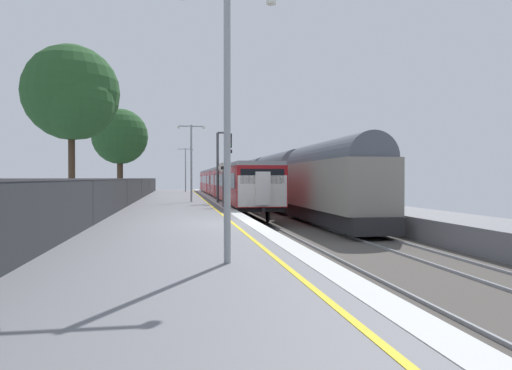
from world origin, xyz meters
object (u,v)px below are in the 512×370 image
object	(u,v)px
platform_lamp_near	(227,101)
speed_limit_sign	(223,179)
freight_train_adjacent_track	(265,179)
signal_gantry	(222,158)
background_tree_centre	(73,96)
platform_lamp_far	(185,166)
background_tree_left	(120,138)
platform_lamp_mid	(191,156)
commuter_train_at_platform	(224,183)

from	to	relation	value
platform_lamp_near	speed_limit_sign	bearing A→B (deg)	84.84
freight_train_adjacent_track	signal_gantry	bearing A→B (deg)	-113.03
platform_lamp_near	background_tree_centre	world-z (taller)	background_tree_centre
platform_lamp_far	background_tree_left	size ratio (longest dim) A/B	0.79
platform_lamp_near	platform_lamp_mid	xyz separation A→B (m)	(-0.00, 25.11, 0.02)
freight_train_adjacent_track	platform_lamp_near	distance (m)	37.26
platform_lamp_near	signal_gantry	bearing A→B (deg)	85.01
background_tree_left	signal_gantry	bearing A→B (deg)	-27.11
signal_gantry	speed_limit_sign	bearing A→B (deg)	-94.32
speed_limit_sign	background_tree_left	size ratio (longest dim) A/B	0.38
speed_limit_sign	platform_lamp_near	xyz separation A→B (m)	(-1.68, -18.62, 1.59)
platform_lamp_near	platform_lamp_mid	distance (m)	25.11
commuter_train_at_platform	background_tree_centre	distance (m)	24.33
freight_train_adjacent_track	platform_lamp_far	distance (m)	15.78
commuter_train_at_platform	platform_lamp_near	bearing A→B (deg)	-95.51
platform_lamp_near	platform_lamp_far	bearing A→B (deg)	90.00
speed_limit_sign	background_tree_centre	distance (m)	9.53
platform_lamp_mid	background_tree_centre	world-z (taller)	background_tree_centre
commuter_train_at_platform	platform_lamp_far	xyz separation A→B (m)	(-3.53, 13.65, 1.96)
platform_lamp_near	background_tree_left	world-z (taller)	background_tree_left
platform_lamp_near	platform_lamp_mid	bearing A→B (deg)	90.00
commuter_train_at_platform	signal_gantry	xyz separation A→B (m)	(-1.47, -13.00, 1.83)
speed_limit_sign	platform_lamp_near	distance (m)	18.76
commuter_train_at_platform	platform_lamp_mid	size ratio (longest dim) A/B	7.62
signal_gantry	platform_lamp_far	bearing A→B (deg)	94.41
background_tree_centre	platform_lamp_far	bearing A→B (deg)	80.48
platform_lamp_mid	freight_train_adjacent_track	bearing A→B (deg)	56.40
freight_train_adjacent_track	background_tree_centre	world-z (taller)	background_tree_centre
commuter_train_at_platform	freight_train_adjacent_track	world-z (taller)	freight_train_adjacent_track
platform_lamp_mid	platform_lamp_far	world-z (taller)	platform_lamp_mid
platform_lamp_mid	platform_lamp_far	xyz separation A→B (m)	(0.00, 25.11, -0.06)
platform_lamp_far	background_tree_centre	bearing A→B (deg)	-99.52
freight_train_adjacent_track	platform_lamp_far	bearing A→B (deg)	118.67
platform_lamp_near	platform_lamp_far	xyz separation A→B (m)	(-0.00, 50.22, -0.04)
commuter_train_at_platform	signal_gantry	bearing A→B (deg)	-96.46
platform_lamp_mid	platform_lamp_near	bearing A→B (deg)	-90.00
commuter_train_at_platform	platform_lamp_near	world-z (taller)	platform_lamp_near
freight_train_adjacent_track	platform_lamp_mid	xyz separation A→B (m)	(-7.53, -11.34, 1.69)
commuter_train_at_platform	signal_gantry	world-z (taller)	signal_gantry
freight_train_adjacent_track	platform_lamp_mid	world-z (taller)	platform_lamp_mid
platform_lamp_near	background_tree_left	size ratio (longest dim) A/B	0.80
freight_train_adjacent_track	signal_gantry	size ratio (longest dim) A/B	10.89
platform_lamp_mid	background_tree_centre	size ratio (longest dim) A/B	0.68
platform_lamp_mid	background_tree_left	bearing A→B (deg)	157.32
speed_limit_sign	platform_lamp_near	bearing A→B (deg)	-95.16
platform_lamp_mid	background_tree_left	size ratio (longest dim) A/B	0.81
platform_lamp_mid	platform_lamp_far	distance (m)	25.11
freight_train_adjacent_track	background_tree_centre	xyz separation A→B (m)	(-13.50, -21.83, 4.09)
signal_gantry	platform_lamp_mid	world-z (taller)	platform_lamp_mid
commuter_train_at_platform	speed_limit_sign	world-z (taller)	commuter_train_at_platform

